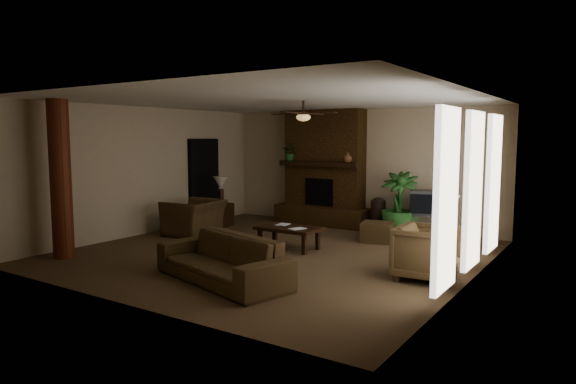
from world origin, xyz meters
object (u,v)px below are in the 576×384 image
Objects in this scene: sofa at (222,251)px; floor_vase at (378,212)px; log_column at (61,179)px; coffee_table at (289,230)px; side_table_right at (443,251)px; armchair_right at (428,250)px; lamp_right at (448,207)px; armchair_left at (194,212)px; lamp_left at (221,185)px; ottoman at (377,232)px; tv_stand at (424,226)px; floor_plant at (398,219)px; side_table_left at (220,215)px.

floor_vase is at bearing 102.48° from sofa.
log_column is 3.64× the size of floor_vase.
coffee_table is 2.18× the size of side_table_right.
lamp_right reaches higher than armchair_right.
armchair_left is 1.79× the size of lamp_right.
armchair_right is 5.97m from lamp_left.
floor_vase is at bearing 125.04° from armchair_left.
log_column reaches higher than armchair_left.
coffee_table is 1.85× the size of lamp_left.
tv_stand is (0.68, 0.92, 0.05)m from ottoman.
floor_vase reaches higher than tv_stand.
sofa is 5.17m from floor_vase.
lamp_right is (1.63, -2.06, 0.61)m from floor_plant.
side_table_left is (-0.27, 1.16, -0.23)m from armchair_left.
side_table_right is at bearing 61.66° from sofa.
side_table_right is at bearing -52.91° from floor_plant.
ottoman is 3.99m from lamp_left.
floor_plant is at bearing 115.03° from armchair_left.
armchair_left is 4.17m from floor_vase.
side_table_right is (-0.01, 0.84, -0.18)m from armchair_right.
floor_plant is 2.16× the size of lamp_right.
floor_vase is at bearing 132.40° from lamp_right.
tv_stand is 0.61× the size of floor_plant.
lamp_left is (-3.14, 3.62, 0.54)m from sofa.
coffee_table is 1.95m from ottoman.
floor_vase is (3.18, 2.70, -0.08)m from armchair_left.
armchair_right is at bearing -17.97° from side_table_left.
log_column is 7.23m from tv_stand.
log_column is at bearing -130.05° from floor_plant.
ottoman is at bearing 46.71° from log_column.
lamp_left is (-0.22, 1.16, 0.49)m from armchair_left.
side_table_right reaches higher than tv_stand.
armchair_left reaches higher than armchair_right.
side_table_right is at bearing -37.70° from ottoman.
lamp_right reaches higher than armchair_left.
floor_vase is 1.18× the size of lamp_left.
lamp_left is at bearing 169.94° from side_table_right.
coffee_table is at bearing 114.65° from sofa.
armchair_right is at bearing -92.55° from lamp_right.
armchair_left is at bearing -149.67° from floor_plant.
log_column is at bearing -152.87° from side_table_right.
side_table_right reaches higher than ottoman.
sofa is at bearing 122.03° from armchair_right.
armchair_left is (-2.92, 2.47, 0.05)m from sofa.
lamp_left reaches higher than sofa.
sofa is at bearing -48.69° from side_table_left.
floor_plant reaches higher than tv_stand.
floor_vase is at bearing 112.49° from ottoman.
side_table_right is at bearing -52.31° from tv_stand.
sofa is 5.11m from tv_stand.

